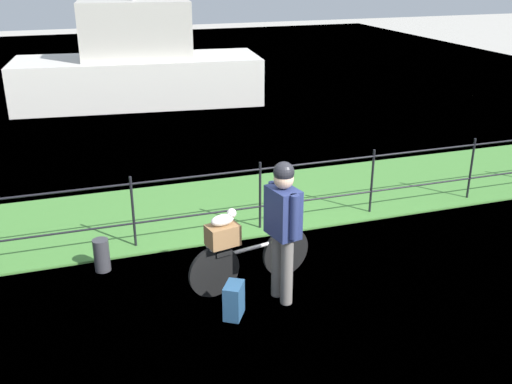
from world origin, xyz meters
TOP-DOWN VIEW (x-y plane):
  - ground_plane at (0.00, 0.00)m, footprint 60.00×60.00m
  - grass_strip at (0.00, 3.18)m, footprint 27.00×2.40m
  - harbor_water at (0.00, 12.56)m, footprint 30.00×30.00m
  - iron_fence at (0.00, 2.23)m, footprint 18.04×0.04m
  - bicycle_main at (-0.63, 0.79)m, footprint 1.60×0.37m
  - wooden_crate at (-0.97, 0.72)m, footprint 0.40×0.31m
  - terrier_dog at (-0.95, 0.73)m, footprint 0.32×0.19m
  - cyclist_person at (-0.37, 0.39)m, footprint 0.33×0.53m
  - backpack_on_paving at (-1.00, 0.22)m, footprint 0.30×0.33m
  - mooring_bollard at (-2.28, 1.73)m, footprint 0.20×0.20m
  - moored_boat_near at (-0.48, 10.85)m, footprint 6.63×2.95m

SIDE VIEW (x-z plane):
  - ground_plane at x=0.00m, z-range 0.00..0.00m
  - harbor_water at x=0.00m, z-range 0.00..0.00m
  - grass_strip at x=0.00m, z-range 0.00..0.03m
  - backpack_on_paving at x=-1.00m, z-range 0.00..0.40m
  - mooring_bollard at x=-2.28m, z-range 0.00..0.43m
  - bicycle_main at x=-0.63m, z-range 0.02..0.66m
  - iron_fence at x=0.00m, z-range 0.08..1.12m
  - wooden_crate at x=-0.97m, z-range 0.64..0.88m
  - terrier_dog at x=-0.95m, z-range 0.87..1.05m
  - moored_boat_near at x=-0.48m, z-range -1.16..3.10m
  - cyclist_person at x=-0.37m, z-range 0.16..1.84m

